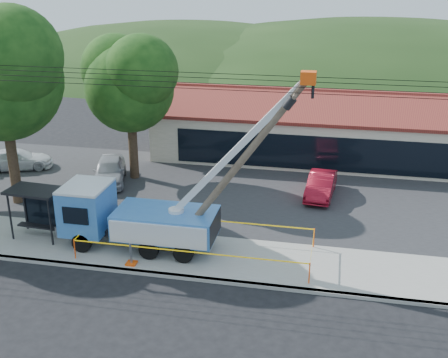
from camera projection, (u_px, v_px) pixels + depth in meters
name	position (u px, v px, depth m)	size (l,w,h in m)	color
ground	(190.00, 309.00, 21.70)	(120.00, 120.00, 0.00)	black
curb	(203.00, 279.00, 23.59)	(60.00, 0.25, 0.15)	gray
sidewalk	(213.00, 258.00, 25.33)	(60.00, 4.00, 0.15)	gray
parking_lot	(243.00, 192.00, 32.66)	(60.00, 12.00, 0.10)	#28282B
strip_mall	(320.00, 129.00, 38.54)	(22.50, 8.53, 4.67)	#BCAF95
tree_west_near	(0.00, 68.00, 28.60)	(7.56, 6.72, 10.80)	#332316
tree_lot	(129.00, 79.00, 32.69)	(6.30, 5.60, 8.94)	#332316
hill_west	(187.00, 65.00, 74.84)	(78.40, 56.00, 28.00)	black
hill_center	(381.00, 71.00, 70.12)	(89.60, 64.00, 32.00)	black
utility_truck	(135.00, 215.00, 25.71)	(11.32, 3.86, 8.45)	black
leaning_pole	(241.00, 162.00, 23.69)	(6.15, 1.80, 8.39)	brown
bus_shelter	(38.00, 201.00, 26.66)	(2.66, 1.75, 2.46)	black
caution_tape	(197.00, 238.00, 25.37)	(10.43, 3.31, 0.96)	#FF4F0D
car_silver	(110.00, 184.00, 34.11)	(1.80, 4.47, 1.52)	#A2A3A9
car_red	(320.00, 198.00, 32.06)	(1.41, 4.03, 1.33)	maroon
car_white	(19.00, 170.00, 36.37)	(1.78, 4.39, 1.27)	white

